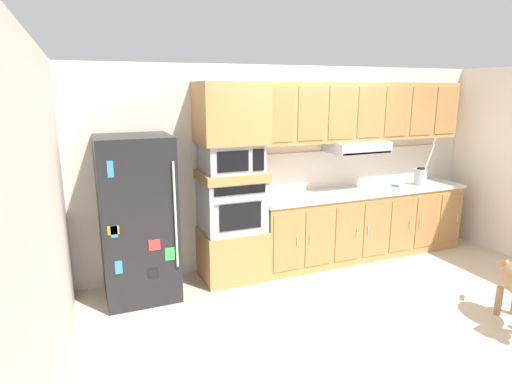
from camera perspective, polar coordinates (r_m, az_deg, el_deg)
ground_plane at (r=5.13m, az=10.21°, el=-12.41°), size 9.60×9.60×0.00m
back_kitchen_wall at (r=5.67m, az=4.72°, el=3.56°), size 6.20×0.12×2.50m
side_panel_left at (r=3.99m, az=-25.27°, el=-1.96°), size 0.12×7.10×2.50m
refrigerator at (r=4.76m, az=-15.35°, el=-3.40°), size 0.76×0.73×1.76m
oven_base_cabinet at (r=5.24m, az=-3.14°, el=-8.06°), size 0.74×0.62×0.60m
built_in_oven at (r=5.05m, az=-3.22°, el=-1.72°), size 0.70×0.62×0.60m
appliance_mid_shelf at (r=4.97m, az=-3.28°, el=2.18°), size 0.74×0.62×0.10m
microwave at (r=4.93m, az=-3.30°, el=4.57°), size 0.64×0.54×0.32m
appliance_upper_cabinet at (r=4.88m, az=-3.39°, el=10.38°), size 0.74×0.62×0.68m
lower_cabinet_run at (r=6.02m, az=13.72°, el=-4.15°), size 2.95×0.63×0.88m
countertop_slab at (r=5.90m, az=13.95°, el=0.13°), size 2.99×0.64×0.04m
backsplash_panel at (r=6.07m, az=12.49°, el=3.19°), size 2.99×0.02×0.50m
upper_cabinet_with_hood at (r=5.85m, az=13.75°, el=9.97°), size 2.95×0.48×0.88m
screwdriver at (r=6.20m, az=17.87°, el=0.84°), size 0.17×0.17×0.03m
electric_kettle at (r=6.41m, az=20.85°, el=1.91°), size 0.17×0.17×0.24m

